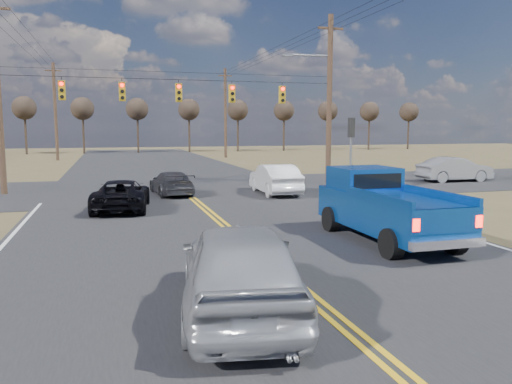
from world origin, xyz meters
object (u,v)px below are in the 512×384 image
object	(u,v)px
dgrey_car_queue	(171,183)
cross_car_east_near	(455,169)
pickup_truck	(384,207)
white_car_queue	(275,179)
silver_suv	(239,267)
black_suv	(122,195)

from	to	relation	value
dgrey_car_queue	cross_car_east_near	bearing A→B (deg)	178.80
dgrey_car_queue	cross_car_east_near	world-z (taller)	cross_car_east_near
pickup_truck	dgrey_car_queue	distance (m)	13.17
pickup_truck	white_car_queue	xyz separation A→B (m)	(0.22, 11.07, -0.26)
pickup_truck	silver_suv	xyz separation A→B (m)	(-5.69, -4.58, -0.16)
silver_suv	dgrey_car_queue	bearing A→B (deg)	-83.04
pickup_truck	white_car_queue	distance (m)	11.07
pickup_truck	cross_car_east_near	bearing A→B (deg)	46.04
black_suv	white_car_queue	distance (m)	8.29
black_suv	white_car_queue	world-z (taller)	white_car_queue
silver_suv	white_car_queue	world-z (taller)	silver_suv
black_suv	cross_car_east_near	size ratio (longest dim) A/B	0.97
silver_suv	dgrey_car_queue	distance (m)	16.81
pickup_truck	dgrey_car_queue	xyz separation A→B (m)	(-4.94, 12.21, -0.43)
silver_suv	black_suv	size ratio (longest dim) A/B	1.12
silver_suv	white_car_queue	size ratio (longest dim) A/B	1.09
white_car_queue	dgrey_car_queue	size ratio (longest dim) A/B	1.12
silver_suv	dgrey_car_queue	xyz separation A→B (m)	(0.75, 16.79, -0.27)
silver_suv	pickup_truck	bearing A→B (deg)	-131.63
pickup_truck	silver_suv	bearing A→B (deg)	-141.10
white_car_queue	pickup_truck	bearing A→B (deg)	90.81
white_car_queue	cross_car_east_near	xyz separation A→B (m)	(12.79, 2.41, 0.01)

